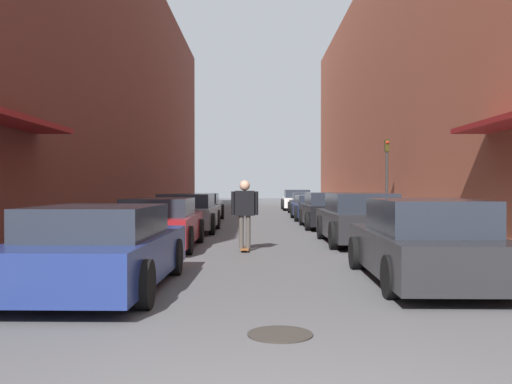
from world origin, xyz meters
name	(u,v)px	position (x,y,z in m)	size (l,w,h in m)	color
ground	(263,227)	(0.00, 18.36, 0.00)	(100.97, 100.97, 0.00)	#515154
curb_strip_left	(163,219)	(-4.56, 22.95, 0.06)	(1.80, 45.90, 0.12)	gray
curb_strip_right	(361,219)	(4.56, 22.95, 0.06)	(1.80, 45.90, 0.12)	gray
building_row_left	(101,84)	(-7.46, 22.94, 6.28)	(4.90, 45.90, 12.57)	brown
building_row_right	(424,86)	(7.46, 22.94, 6.17)	(4.90, 45.90, 12.35)	brown
parked_car_left_0	(103,249)	(-2.52, 5.30, 0.63)	(2.06, 4.59, 1.29)	navy
parked_car_left_1	(163,224)	(-2.59, 11.12, 0.62)	(1.94, 4.40, 1.28)	maroon
parked_car_left_2	(190,213)	(-2.52, 16.26, 0.64)	(2.09, 4.11, 1.31)	gray
parked_car_left_3	(202,207)	(-2.72, 22.22, 0.63)	(2.08, 4.73, 1.25)	gray
parked_car_right_0	(427,243)	(2.62, 6.00, 0.65)	(1.91, 4.65, 1.37)	#232326
parked_car_right_1	(362,219)	(2.67, 12.16, 0.67)	(1.95, 4.51, 1.39)	#232326
parked_car_right_2	(333,211)	(2.63, 18.07, 0.65)	(2.08, 4.38, 1.34)	black
parked_car_right_3	(316,207)	(2.52, 23.14, 0.58)	(1.94, 4.46, 1.16)	navy
parked_car_right_4	(309,204)	(2.65, 28.36, 0.58)	(1.87, 4.33, 1.19)	black
parked_car_right_5	(299,200)	(2.52, 33.89, 0.64)	(1.93, 3.97, 1.32)	silver
skateboarder	(247,208)	(-0.42, 10.45, 1.06)	(0.66, 0.78, 1.72)	brown
manhole_cover	(283,334)	(0.11, 2.68, 0.01)	(0.70, 0.70, 0.02)	#332D28
traffic_light	(390,172)	(4.77, 18.03, 2.12)	(0.16, 0.22, 3.20)	#2D2D2D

